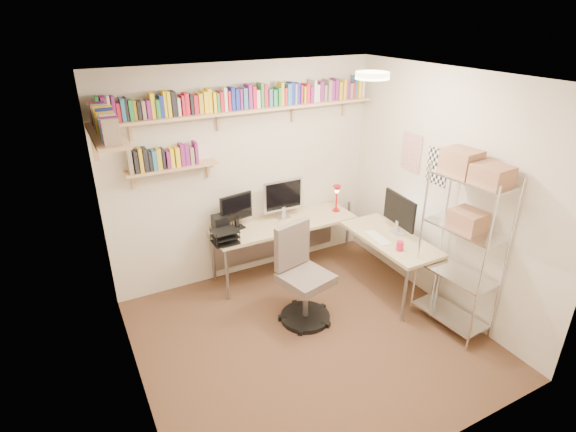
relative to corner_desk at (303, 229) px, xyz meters
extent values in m
plane|color=#44281D|center=(-0.48, -0.99, -0.67)|extent=(3.20, 3.20, 0.00)
cube|color=beige|center=(-0.48, 0.51, 0.58)|extent=(3.20, 0.04, 2.50)
cube|color=beige|center=(-2.08, -0.99, 0.58)|extent=(0.04, 3.00, 2.50)
cube|color=beige|center=(1.12, -0.99, 0.58)|extent=(0.04, 3.00, 2.50)
cube|color=beige|center=(-0.48, -2.49, 0.58)|extent=(3.20, 0.04, 2.50)
cube|color=silver|center=(-0.48, -0.99, 1.83)|extent=(3.20, 3.00, 0.04)
cube|color=white|center=(1.11, -0.44, 0.88)|extent=(0.01, 0.30, 0.42)
cube|color=white|center=(1.11, -0.84, 0.83)|extent=(0.01, 0.28, 0.38)
cylinder|color=#FFEAC6|center=(0.22, -0.79, 1.79)|extent=(0.30, 0.30, 0.06)
cube|color=tan|center=(-0.48, 0.39, 1.35)|extent=(3.05, 0.25, 0.03)
cube|color=tan|center=(-1.95, -0.04, 1.35)|extent=(0.25, 1.00, 0.03)
cube|color=tan|center=(-1.33, 0.41, 0.83)|extent=(0.95, 0.20, 0.02)
cube|color=tan|center=(-1.68, 0.45, 1.28)|extent=(0.03, 0.20, 0.20)
cube|color=tan|center=(-0.78, 0.45, 1.28)|extent=(0.03, 0.20, 0.20)
cube|color=tan|center=(0.12, 0.45, 1.28)|extent=(0.03, 0.20, 0.20)
cube|color=tan|center=(0.82, 0.45, 1.28)|extent=(0.03, 0.20, 0.20)
cube|color=#2A803F|center=(-1.94, 0.39, 1.49)|extent=(0.03, 0.14, 0.24)
cube|color=#79206D|center=(-1.89, 0.39, 1.48)|extent=(0.04, 0.15, 0.24)
cube|color=beige|center=(-1.85, 0.39, 1.49)|extent=(0.03, 0.12, 0.24)
cube|color=#79206D|center=(-1.81, 0.39, 1.48)|extent=(0.03, 0.13, 0.24)
cube|color=red|center=(-1.77, 0.39, 1.45)|extent=(0.03, 0.13, 0.17)
cube|color=teal|center=(-1.73, 0.39, 1.47)|extent=(0.04, 0.14, 0.21)
cube|color=black|center=(-1.70, 0.39, 1.47)|extent=(0.02, 0.13, 0.21)
cube|color=#2A803F|center=(-1.66, 0.39, 1.46)|extent=(0.04, 0.13, 0.19)
cube|color=gold|center=(-1.63, 0.39, 1.45)|extent=(0.03, 0.11, 0.18)
cube|color=black|center=(-1.59, 0.39, 1.45)|extent=(0.03, 0.14, 0.17)
cube|color=gray|center=(-1.55, 0.39, 1.45)|extent=(0.03, 0.13, 0.17)
cube|color=#79206D|center=(-1.50, 0.39, 1.45)|extent=(0.04, 0.13, 0.17)
cube|color=yellow|center=(-1.46, 0.39, 1.48)|extent=(0.04, 0.11, 0.23)
cube|color=#2A803F|center=(-1.42, 0.39, 1.45)|extent=(0.04, 0.14, 0.17)
cube|color=navy|center=(-1.38, 0.39, 1.47)|extent=(0.04, 0.13, 0.21)
cube|color=yellow|center=(-1.34, 0.39, 1.49)|extent=(0.03, 0.12, 0.24)
cube|color=yellow|center=(-1.31, 0.39, 1.48)|extent=(0.03, 0.14, 0.24)
cube|color=black|center=(-1.26, 0.39, 1.48)|extent=(0.04, 0.15, 0.24)
cube|color=beige|center=(-1.21, 0.39, 1.45)|extent=(0.03, 0.11, 0.17)
cube|color=red|center=(-1.17, 0.39, 1.46)|extent=(0.03, 0.13, 0.19)
cube|color=red|center=(-1.13, 0.39, 1.47)|extent=(0.04, 0.14, 0.21)
cube|color=black|center=(-1.09, 0.39, 1.46)|extent=(0.03, 0.13, 0.19)
cube|color=red|center=(-1.04, 0.39, 1.45)|extent=(0.04, 0.11, 0.18)
cube|color=gold|center=(-0.99, 0.39, 1.46)|extent=(0.04, 0.11, 0.20)
cube|color=yellow|center=(-0.94, 0.39, 1.47)|extent=(0.04, 0.12, 0.21)
cube|color=yellow|center=(-0.90, 0.39, 1.48)|extent=(0.04, 0.11, 0.24)
cube|color=yellow|center=(-0.85, 0.39, 1.46)|extent=(0.03, 0.15, 0.20)
cube|color=#2A803F|center=(-0.81, 0.39, 1.46)|extent=(0.03, 0.12, 0.19)
cube|color=red|center=(-0.77, 0.39, 1.46)|extent=(0.03, 0.13, 0.20)
cube|color=beige|center=(-0.73, 0.39, 1.48)|extent=(0.03, 0.12, 0.23)
cube|color=red|center=(-0.69, 0.39, 1.46)|extent=(0.03, 0.14, 0.20)
cube|color=navy|center=(-0.66, 0.39, 1.48)|extent=(0.04, 0.15, 0.23)
cube|color=navy|center=(-0.60, 0.39, 1.47)|extent=(0.04, 0.13, 0.21)
cube|color=#79206D|center=(-0.56, 0.39, 1.47)|extent=(0.03, 0.14, 0.21)
cube|color=teal|center=(-0.51, 0.39, 1.47)|extent=(0.04, 0.13, 0.21)
cube|color=#79206D|center=(-0.46, 0.39, 1.49)|extent=(0.04, 0.15, 0.25)
cube|color=red|center=(-0.41, 0.39, 1.48)|extent=(0.04, 0.13, 0.23)
cube|color=beige|center=(-0.37, 0.39, 1.46)|extent=(0.04, 0.13, 0.18)
cube|color=#2A803F|center=(-0.32, 0.39, 1.49)|extent=(0.03, 0.13, 0.25)
cube|color=red|center=(-0.28, 0.39, 1.48)|extent=(0.04, 0.13, 0.23)
cube|color=teal|center=(-0.23, 0.39, 1.46)|extent=(0.04, 0.13, 0.18)
cube|color=#2A803F|center=(-0.17, 0.39, 1.45)|extent=(0.04, 0.13, 0.17)
cube|color=#2A803F|center=(-0.12, 0.39, 1.46)|extent=(0.03, 0.13, 0.19)
cube|color=gold|center=(-0.08, 0.39, 1.49)|extent=(0.03, 0.12, 0.24)
cube|color=red|center=(-0.05, 0.39, 1.45)|extent=(0.03, 0.14, 0.18)
cube|color=teal|center=(-0.01, 0.39, 1.47)|extent=(0.04, 0.15, 0.22)
cube|color=navy|center=(0.04, 0.39, 1.48)|extent=(0.04, 0.12, 0.23)
cube|color=gray|center=(0.08, 0.39, 1.47)|extent=(0.03, 0.14, 0.22)
cube|color=navy|center=(0.11, 0.39, 1.48)|extent=(0.03, 0.13, 0.22)
cube|color=red|center=(0.15, 0.39, 1.46)|extent=(0.03, 0.12, 0.20)
cube|color=gold|center=(0.19, 0.39, 1.45)|extent=(0.02, 0.13, 0.18)
cube|color=red|center=(0.23, 0.39, 1.47)|extent=(0.04, 0.14, 0.20)
cube|color=#79206D|center=(0.28, 0.39, 1.45)|extent=(0.04, 0.13, 0.17)
cube|color=beige|center=(0.32, 0.39, 1.48)|extent=(0.03, 0.14, 0.24)
cube|color=beige|center=(0.37, 0.39, 1.46)|extent=(0.04, 0.11, 0.19)
cube|color=#79206D|center=(0.41, 0.39, 1.47)|extent=(0.04, 0.12, 0.22)
cube|color=gray|center=(0.46, 0.39, 1.45)|extent=(0.04, 0.11, 0.18)
cube|color=gray|center=(0.51, 0.39, 1.48)|extent=(0.04, 0.15, 0.23)
cube|color=#79206D|center=(0.56, 0.39, 1.47)|extent=(0.04, 0.12, 0.22)
cube|color=#79206D|center=(0.61, 0.39, 1.48)|extent=(0.04, 0.12, 0.24)
cube|color=gold|center=(0.67, 0.39, 1.46)|extent=(0.04, 0.13, 0.20)
cube|color=gold|center=(0.72, 0.39, 1.47)|extent=(0.04, 0.15, 0.22)
cube|color=#79206D|center=(0.76, 0.39, 1.46)|extent=(0.04, 0.13, 0.20)
cube|color=gray|center=(0.82, 0.39, 1.45)|extent=(0.04, 0.12, 0.17)
cube|color=red|center=(0.86, 0.39, 1.45)|extent=(0.03, 0.11, 0.18)
cube|color=teal|center=(0.89, 0.39, 1.49)|extent=(0.03, 0.11, 0.25)
cube|color=yellow|center=(0.93, 0.39, 1.49)|extent=(0.04, 0.13, 0.25)
cube|color=beige|center=(0.98, 0.39, 1.47)|extent=(0.03, 0.14, 0.20)
cube|color=gray|center=(-1.95, -0.47, 1.47)|extent=(0.12, 0.03, 0.21)
cube|color=#79206D|center=(-1.95, -0.42, 1.47)|extent=(0.13, 0.03, 0.22)
cube|color=beige|center=(-1.95, -0.39, 1.48)|extent=(0.12, 0.02, 0.23)
cube|color=teal|center=(-1.95, -0.35, 1.46)|extent=(0.14, 0.04, 0.19)
cube|color=gray|center=(-1.95, -0.31, 1.47)|extent=(0.12, 0.02, 0.22)
cube|color=#79206D|center=(-1.95, -0.27, 1.46)|extent=(0.13, 0.04, 0.19)
cube|color=gold|center=(-1.95, -0.22, 1.47)|extent=(0.14, 0.02, 0.22)
cube|color=navy|center=(-1.95, -0.18, 1.48)|extent=(0.13, 0.04, 0.23)
cube|color=black|center=(-1.95, -0.14, 1.47)|extent=(0.11, 0.04, 0.21)
cube|color=yellow|center=(-1.95, -0.09, 1.48)|extent=(0.15, 0.03, 0.24)
cube|color=#79206D|center=(-1.95, -0.06, 1.46)|extent=(0.14, 0.03, 0.20)
cube|color=teal|center=(-1.95, -0.01, 1.47)|extent=(0.14, 0.03, 0.21)
cube|color=red|center=(-1.95, 0.02, 1.46)|extent=(0.13, 0.04, 0.19)
cube|color=gray|center=(-1.95, 0.06, 1.45)|extent=(0.11, 0.02, 0.18)
cube|color=beige|center=(-1.95, 0.10, 1.45)|extent=(0.14, 0.04, 0.18)
cube|color=gray|center=(-1.95, 0.15, 1.47)|extent=(0.14, 0.03, 0.21)
cube|color=black|center=(-1.95, 0.19, 1.47)|extent=(0.12, 0.04, 0.20)
cube|color=navy|center=(-1.95, 0.25, 1.47)|extent=(0.11, 0.04, 0.21)
cube|color=red|center=(-1.95, 0.30, 1.47)|extent=(0.13, 0.04, 0.21)
cube|color=beige|center=(-1.95, 0.34, 1.46)|extent=(0.15, 0.02, 0.19)
cube|color=#79206D|center=(-1.95, 0.37, 1.45)|extent=(0.13, 0.04, 0.18)
cube|color=gray|center=(-1.74, 0.41, 0.97)|extent=(0.04, 0.13, 0.25)
cube|color=black|center=(-1.68, 0.41, 0.95)|extent=(0.04, 0.15, 0.22)
cube|color=gold|center=(-1.64, 0.41, 0.96)|extent=(0.04, 0.13, 0.24)
cube|color=black|center=(-1.59, 0.41, 0.96)|extent=(0.04, 0.14, 0.23)
cube|color=black|center=(-1.55, 0.41, 0.94)|extent=(0.03, 0.14, 0.20)
cube|color=teal|center=(-1.51, 0.41, 0.94)|extent=(0.04, 0.14, 0.20)
cube|color=gold|center=(-1.46, 0.41, 0.95)|extent=(0.04, 0.12, 0.21)
cube|color=black|center=(-1.41, 0.41, 0.94)|extent=(0.03, 0.13, 0.20)
cube|color=#79206D|center=(-1.37, 0.41, 0.93)|extent=(0.03, 0.14, 0.18)
cube|color=yellow|center=(-1.33, 0.41, 0.94)|extent=(0.04, 0.12, 0.20)
cube|color=yellow|center=(-1.27, 0.41, 0.94)|extent=(0.04, 0.12, 0.20)
cube|color=#79206D|center=(-1.22, 0.41, 0.95)|extent=(0.04, 0.12, 0.23)
cube|color=#79206D|center=(-1.17, 0.41, 0.95)|extent=(0.04, 0.11, 0.21)
cube|color=gray|center=(-1.12, 0.41, 0.93)|extent=(0.04, 0.13, 0.18)
cube|color=#79206D|center=(-1.07, 0.41, 0.96)|extent=(0.03, 0.13, 0.23)
cube|color=tan|center=(-0.13, 0.23, -0.01)|extent=(1.75, 0.55, 0.04)
cube|color=tan|center=(0.75, -0.66, -0.01)|extent=(0.55, 1.20, 0.04)
cylinder|color=gray|center=(-0.95, 0.00, -0.35)|extent=(0.04, 0.04, 0.64)
cylinder|color=gray|center=(-0.95, 0.46, -0.35)|extent=(0.04, 0.04, 0.64)
cylinder|color=gray|center=(0.98, 0.46, -0.35)|extent=(0.04, 0.04, 0.64)
cylinder|color=gray|center=(0.52, -1.21, -0.35)|extent=(0.04, 0.04, 0.64)
cylinder|color=gray|center=(0.98, -1.21, -0.35)|extent=(0.04, 0.04, 0.64)
cube|color=gray|center=(-0.13, 0.47, -0.30)|extent=(1.66, 0.02, 0.51)
cube|color=silver|center=(-0.08, 0.34, 0.31)|extent=(0.51, 0.03, 0.39)
cube|color=black|center=(-0.08, 0.32, 0.31)|extent=(0.46, 0.00, 0.33)
cube|color=black|center=(-0.68, 0.34, 0.28)|extent=(0.40, 0.03, 0.31)
cube|color=black|center=(0.88, -0.61, 0.29)|extent=(0.03, 0.53, 0.35)
cube|color=silver|center=(0.86, -0.61, 0.29)|extent=(0.00, 0.48, 0.30)
cube|color=white|center=(-0.08, 0.07, 0.02)|extent=(0.39, 0.12, 0.01)
cube|color=white|center=(0.61, -0.61, 0.02)|extent=(0.12, 0.37, 0.01)
cylinder|color=#AF0F15|center=(0.61, 0.23, 0.02)|extent=(0.09, 0.09, 0.02)
cylinder|color=#AF0F15|center=(0.61, 0.23, 0.16)|extent=(0.02, 0.02, 0.26)
cone|color=#AF0F15|center=(0.61, 0.23, 0.30)|extent=(0.11, 0.11, 0.08)
sphere|color=#FFBF72|center=(0.61, 0.23, 0.28)|extent=(0.05, 0.05, 0.05)
cube|color=black|center=(-0.89, 0.31, 0.12)|extent=(0.17, 0.17, 0.22)
cube|color=black|center=(-0.93, 0.07, 0.10)|extent=(0.28, 0.22, 0.18)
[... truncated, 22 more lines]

